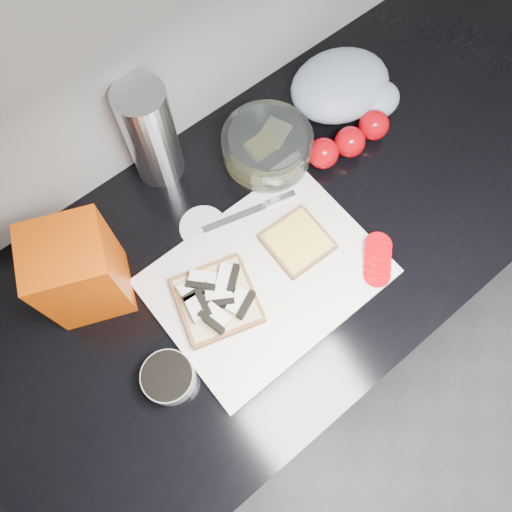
{
  "coord_description": "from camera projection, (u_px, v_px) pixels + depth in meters",
  "views": [
    {
      "loc": [
        -0.28,
        0.92,
        1.76
      ],
      "look_at": [
        -0.08,
        1.17,
        0.95
      ],
      "focal_mm": 35.0,
      "sensor_mm": 36.0,
      "label": 1
    }
  ],
  "objects": [
    {
      "name": "base_cabinet",
      "position": [
        271.0,
        302.0,
        1.38
      ],
      "size": [
        3.5,
        0.6,
        0.86
      ],
      "primitive_type": "cube",
      "color": "black",
      "rests_on": "ground"
    },
    {
      "name": "countertop",
      "position": [
        277.0,
        236.0,
        0.97
      ],
      "size": [
        3.5,
        0.64,
        0.04
      ],
      "primitive_type": "cube",
      "color": "black",
      "rests_on": "base_cabinet"
    },
    {
      "name": "cutting_board",
      "position": [
        266.0,
        277.0,
        0.91
      ],
      "size": [
        0.4,
        0.3,
        0.01
      ],
      "primitive_type": "cube",
      "color": "white",
      "rests_on": "countertop"
    },
    {
      "name": "bread_left",
      "position": [
        216.0,
        299.0,
        0.87
      ],
      "size": [
        0.17,
        0.17,
        0.04
      ],
      "rotation": [
        0.0,
        0.0,
        -0.3
      ],
      "color": "beige",
      "rests_on": "cutting_board"
    },
    {
      "name": "bread_right",
      "position": [
        297.0,
        242.0,
        0.92
      ],
      "size": [
        0.12,
        0.12,
        0.02
      ],
      "rotation": [
        0.0,
        0.0,
        -0.04
      ],
      "color": "beige",
      "rests_on": "cutting_board"
    },
    {
      "name": "tomato_slices",
      "position": [
        377.0,
        260.0,
        0.9
      ],
      "size": [
        0.1,
        0.1,
        0.02
      ],
      "rotation": [
        0.0,
        0.0,
        0.35
      ],
      "color": "#B8040C",
      "rests_on": "cutting_board"
    },
    {
      "name": "knife",
      "position": [
        261.0,
        207.0,
        0.95
      ],
      "size": [
        0.19,
        0.06,
        0.01
      ],
      "rotation": [
        0.0,
        0.0,
        -0.26
      ],
      "color": "#B7B8BC",
      "rests_on": "cutting_board"
    },
    {
      "name": "seed_tub",
      "position": [
        168.0,
        377.0,
        0.82
      ],
      "size": [
        0.09,
        0.09,
        0.04
      ],
      "color": "gray",
      "rests_on": "countertop"
    },
    {
      "name": "tub_lid",
      "position": [
        203.0,
        227.0,
        0.95
      ],
      "size": [
        0.1,
        0.1,
        0.01
      ],
      "primitive_type": "cylinder",
      "rotation": [
        0.0,
        0.0,
        -0.1
      ],
      "color": "silver",
      "rests_on": "countertop"
    },
    {
      "name": "glass_bowl",
      "position": [
        267.0,
        148.0,
        0.97
      ],
      "size": [
        0.18,
        0.18,
        0.07
      ],
      "rotation": [
        0.0,
        0.0,
        0.01
      ],
      "color": "silver",
      "rests_on": "countertop"
    },
    {
      "name": "bread_bag",
      "position": [
        80.0,
        272.0,
        0.81
      ],
      "size": [
        0.16,
        0.16,
        0.2
      ],
      "primitive_type": "cube",
      "rotation": [
        0.0,
        0.0,
        -0.4
      ],
      "color": "#D53D03",
      "rests_on": "countertop"
    },
    {
      "name": "steel_canister",
      "position": [
        151.0,
        135.0,
        0.9
      ],
      "size": [
        0.09,
        0.09,
        0.22
      ],
      "primitive_type": "cylinder",
      "color": "silver",
      "rests_on": "countertop"
    },
    {
      "name": "grocery_bag",
      "position": [
        345.0,
        87.0,
        1.02
      ],
      "size": [
        0.24,
        0.22,
        0.09
      ],
      "rotation": [
        0.0,
        0.0,
        -0.16
      ],
      "color": "#99A3BD",
      "rests_on": "countertop"
    },
    {
      "name": "whole_tomatoes",
      "position": [
        349.0,
        140.0,
        0.99
      ],
      "size": [
        0.19,
        0.08,
        0.06
      ],
      "rotation": [
        0.0,
        0.0,
        0.31
      ],
      "color": "#B8040C",
      "rests_on": "countertop"
    }
  ]
}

